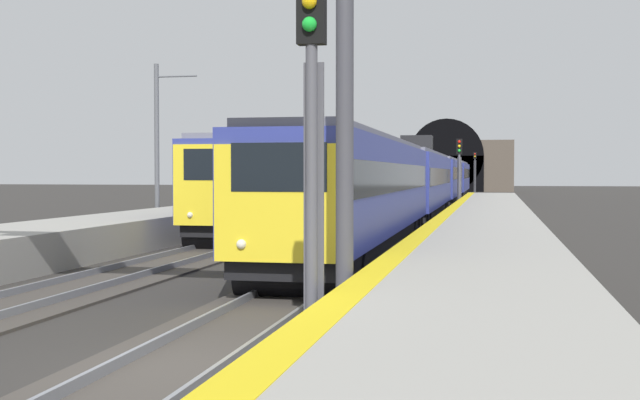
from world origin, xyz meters
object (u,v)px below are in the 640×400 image
Objects in this scene: railway_signal_mid at (459,168)px; overhead_signal_gantry at (84,0)px; train_adjacent_platform at (357,178)px; train_main_approaching at (431,180)px; catenary_mast_near at (157,145)px; railway_signal_near at (312,127)px; railway_signal_far at (475,170)px.

overhead_signal_gantry reaches higher than railway_signal_mid.
train_adjacent_platform is at bearing -83.50° from railway_signal_mid.
overhead_signal_gantry reaches higher than train_main_approaching.
catenary_mast_near is at bearing -31.90° from railway_signal_mid.
catenary_mast_near reaches higher than train_main_approaching.
catenary_mast_near is (-20.77, 12.93, 0.94)m from railway_signal_mid.
train_main_approaching is 2.80m from railway_signal_mid.
train_adjacent_platform is at bearing -16.79° from catenary_mast_near.
catenary_mast_near reaches higher than railway_signal_near.
catenary_mast_near reaches higher than overhead_signal_gantry.
railway_signal_near reaches higher than railway_signal_far.
train_main_approaching is at bearing -177.68° from railway_signal_near.
railway_signal_near is 88.41m from railway_signal_far.
railway_signal_near is 27.99m from catenary_mast_near.
railway_signal_far is 0.56× the size of overhead_signal_gantry.
catenary_mast_near is at bearing -17.96° from train_adjacent_platform.
overhead_signal_gantry is at bearing -3.82° from train_main_approaching.
railway_signal_far reaches higher than train_main_approaching.
train_main_approaching is at bearing -30.73° from catenary_mast_near.
train_adjacent_platform is (1.21, 5.13, 0.13)m from train_main_approaching.
railway_signal_near is at bearing 2.02° from train_main_approaching.
railway_signal_near is 1.06× the size of railway_signal_far.
overhead_signal_gantry is (-86.51, 4.33, 2.57)m from railway_signal_far.
train_adjacent_platform reaches higher than train_main_approaching.
railway_signal_far is at bearing -11.49° from catenary_mast_near.
train_adjacent_platform is 12.11× the size of railway_signal_mid.
railway_signal_far reaches higher than railway_signal_mid.
train_main_approaching is 15.22× the size of railway_signal_far.
railway_signal_mid is (0.79, -6.90, 0.73)m from train_adjacent_platform.
train_main_approaching is at bearing -41.55° from railway_signal_mid.
train_main_approaching is 43.65m from railway_signal_near.
overhead_signal_gantry is (-41.70, 2.57, 3.41)m from train_main_approaching.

